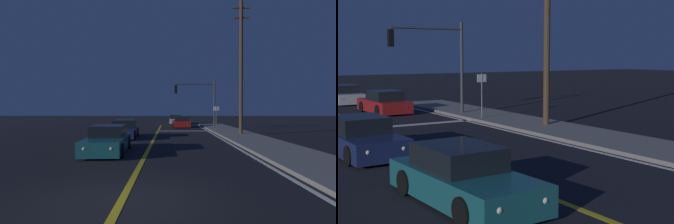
% 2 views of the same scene
% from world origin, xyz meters
% --- Properties ---
extents(ground_plane, '(160.00, 160.00, 0.00)m').
position_xyz_m(ground_plane, '(0.00, 0.00, 0.00)').
color(ground_plane, black).
extents(sidewalk_right, '(3.20, 38.75, 0.15)m').
position_xyz_m(sidewalk_right, '(6.75, 10.76, 0.07)').
color(sidewalk_right, gray).
rests_on(sidewalk_right, ground).
extents(lane_line_center, '(0.20, 36.60, 0.01)m').
position_xyz_m(lane_line_center, '(0.00, 10.76, 0.01)').
color(lane_line_center, gold).
rests_on(lane_line_center, ground).
extents(lane_line_edge_right, '(0.16, 36.60, 0.01)m').
position_xyz_m(lane_line_edge_right, '(4.90, 10.76, 0.01)').
color(lane_line_edge_right, white).
rests_on(lane_line_edge_right, ground).
extents(stop_bar, '(5.15, 0.50, 0.01)m').
position_xyz_m(stop_bar, '(2.57, 20.03, 0.01)').
color(stop_bar, white).
rests_on(stop_bar, ground).
extents(car_side_waiting_red, '(2.09, 4.32, 1.34)m').
position_xyz_m(car_side_waiting_red, '(2.51, 25.63, 0.58)').
color(car_side_waiting_red, maroon).
rests_on(car_side_waiting_red, ground).
extents(car_far_approaching_teal, '(2.06, 4.66, 1.34)m').
position_xyz_m(car_far_approaching_teal, '(-1.96, 7.17, 0.58)').
color(car_far_approaching_teal, '#195960').
rests_on(car_far_approaching_teal, ground).
extents(car_mid_block_silver, '(1.93, 4.33, 1.34)m').
position_xyz_m(car_mid_block_silver, '(2.02, 32.60, 0.58)').
color(car_mid_block_silver, '#B2B5BA').
rests_on(car_mid_block_silver, ground).
extents(car_following_oncoming_navy, '(2.10, 4.36, 1.34)m').
position_xyz_m(car_following_oncoming_navy, '(-2.31, 13.91, 0.58)').
color(car_following_oncoming_navy, navy).
rests_on(car_following_oncoming_navy, ground).
extents(traffic_signal_near_right, '(4.37, 0.28, 5.25)m').
position_xyz_m(traffic_signal_near_right, '(4.30, 22.33, 3.54)').
color(traffic_signal_near_right, '#38383D').
rests_on(traffic_signal_near_right, ground).
extents(utility_pole_right, '(1.46, 0.30, 11.12)m').
position_xyz_m(utility_pole_right, '(7.05, 15.84, 5.74)').
color(utility_pole_right, '#4C3823').
rests_on(utility_pole_right, ground).
extents(street_sign_corner, '(0.56, 0.08, 2.48)m').
position_xyz_m(street_sign_corner, '(5.65, 19.53, 1.66)').
color(street_sign_corner, slate).
rests_on(street_sign_corner, ground).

